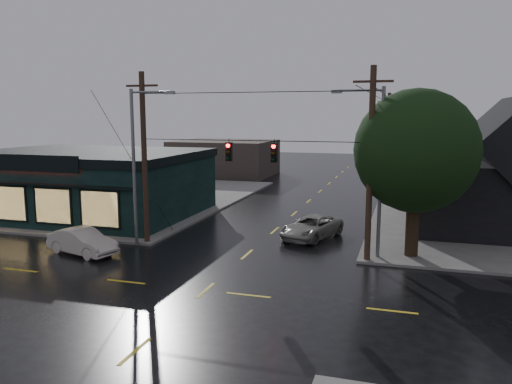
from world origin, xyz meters
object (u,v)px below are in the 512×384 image
(utility_pole_ne, at_px, (367,262))
(sedan_cream, at_px, (82,241))
(utility_pole_nw, at_px, (147,244))
(suv_silver, at_px, (311,227))
(corner_tree, at_px, (416,151))

(utility_pole_ne, bearing_deg, sedan_cream, -168.54)
(sedan_cream, bearing_deg, utility_pole_ne, -62.85)
(utility_pole_nw, relative_size, sedan_cream, 2.31)
(utility_pole_ne, xyz_separation_m, sedan_cream, (-15.30, -3.10, 0.72))
(utility_pole_nw, distance_m, suv_silver, 10.18)
(suv_silver, bearing_deg, utility_pole_nw, -135.83)
(sedan_cream, relative_size, suv_silver, 0.88)
(utility_pole_ne, xyz_separation_m, suv_silver, (-3.78, 4.26, 0.69))
(corner_tree, bearing_deg, utility_pole_nw, -174.59)
(sedan_cream, distance_m, suv_silver, 13.67)
(utility_pole_nw, bearing_deg, corner_tree, 5.41)
(corner_tree, height_order, suv_silver, corner_tree)
(utility_pole_nw, relative_size, suv_silver, 2.04)
(utility_pole_nw, height_order, utility_pole_ne, same)
(utility_pole_ne, bearing_deg, corner_tree, 32.92)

